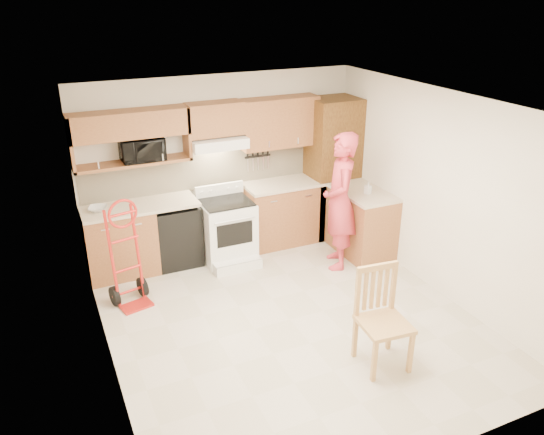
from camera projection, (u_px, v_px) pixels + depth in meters
floor at (290, 320)px, 6.27m from camera, size 4.00×4.50×0.02m
ceiling at (293, 104)px, 5.27m from camera, size 4.00×4.50×0.02m
wall_back at (221, 163)px, 7.66m from camera, size 4.00×0.02×2.50m
wall_front at (430, 336)px, 3.88m from camera, size 4.00×0.02×2.50m
wall_left at (98, 257)px, 5.00m from camera, size 0.02×4.50×2.50m
wall_right at (439, 194)px, 6.53m from camera, size 0.02×4.50×2.50m
backsplash at (222, 167)px, 7.66m from camera, size 3.92×0.03×0.55m
lower_cab_left at (120, 242)px, 7.13m from camera, size 0.90×0.60×0.90m
dishwasher at (176, 234)px, 7.42m from camera, size 0.60×0.60×0.85m
lower_cab_right at (282, 213)px, 8.03m from camera, size 1.14×0.60×0.90m
countertop_left at (140, 206)px, 7.05m from camera, size 1.50×0.63×0.04m
countertop_right at (283, 184)px, 7.84m from camera, size 1.14×0.63×0.04m
cab_return_right at (361, 223)px, 7.69m from camera, size 0.60×1.00×0.90m
countertop_return at (363, 193)px, 7.51m from camera, size 0.63×1.00×0.04m
pantry_tall at (332, 168)px, 8.11m from camera, size 0.70×0.60×2.10m
upper_cab_left at (129, 124)px, 6.75m from camera, size 1.50×0.33×0.34m
upper_shelf_mw at (133, 163)px, 6.95m from camera, size 1.50×0.33×0.04m
upper_cab_center at (215, 119)px, 7.19m from camera, size 0.76×0.33×0.44m
upper_cab_right at (279, 122)px, 7.61m from camera, size 1.14×0.33×0.70m
range_hood at (217, 142)px, 7.26m from camera, size 0.76×0.46×0.14m
knife_strip at (258, 160)px, 7.82m from camera, size 0.40×0.05×0.29m
microwave at (142, 149)px, 6.93m from camera, size 0.56×0.39×0.30m
range at (229, 227)px, 7.42m from camera, size 0.70×0.92×1.03m
person at (340, 202)px, 7.15m from camera, size 0.67×0.80×1.88m
hand_truck at (128, 259)px, 6.34m from camera, size 0.57×0.54×1.23m
dining_chair at (385, 321)px, 5.33m from camera, size 0.52×0.55×1.05m
soap_bottle at (368, 188)px, 7.38m from camera, size 0.10×0.10×0.17m
bowl at (98, 209)px, 6.83m from camera, size 0.30×0.30×0.06m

